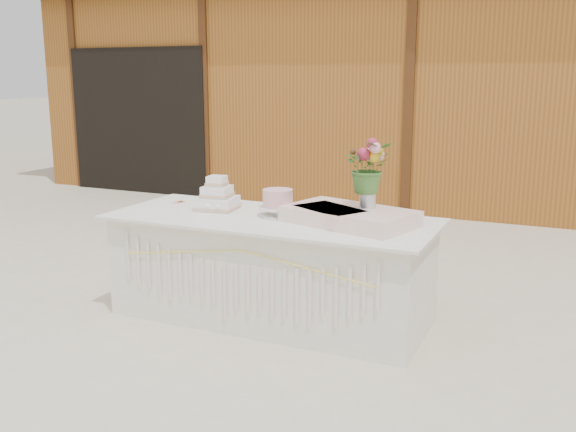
{
  "coord_description": "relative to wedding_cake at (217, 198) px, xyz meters",
  "views": [
    {
      "loc": [
        1.99,
        -4.1,
        1.77
      ],
      "look_at": [
        0.0,
        0.3,
        0.72
      ],
      "focal_mm": 40.0,
      "sensor_mm": 36.0,
      "label": 1
    }
  ],
  "objects": [
    {
      "name": "loose_flowers",
      "position": [
        -0.46,
        0.06,
        -0.08
      ],
      "size": [
        0.19,
        0.32,
        0.02
      ],
      "primitive_type": null,
      "rotation": [
        0.0,
        0.0,
        -0.23
      ],
      "color": "pink",
      "rests_on": "cake_table"
    },
    {
      "name": "pink_cake_stand",
      "position": [
        0.53,
        -0.04,
        0.02
      ],
      "size": [
        0.28,
        0.28,
        0.2
      ],
      "color": "white",
      "rests_on": "cake_table"
    },
    {
      "name": "bouquet",
      "position": [
        1.2,
        0.01,
        0.36
      ],
      "size": [
        0.42,
        0.4,
        0.36
      ],
      "primitive_type": "imported",
      "rotation": [
        0.0,
        0.0,
        0.46
      ],
      "color": "#3D6B2A",
      "rests_on": "flower_vase"
    },
    {
      "name": "flower_vase",
      "position": [
        1.2,
        0.01,
        0.1
      ],
      "size": [
        0.11,
        0.11,
        0.15
      ],
      "primitive_type": "cylinder",
      "color": "silver",
      "rests_on": "satin_runner"
    },
    {
      "name": "wedding_cake",
      "position": [
        0.0,
        0.0,
        0.0
      ],
      "size": [
        0.33,
        0.33,
        0.26
      ],
      "rotation": [
        0.0,
        0.0,
        0.14
      ],
      "color": "white",
      "rests_on": "cake_table"
    },
    {
      "name": "satin_runner",
      "position": [
        1.09,
        -0.06,
        -0.03
      ],
      "size": [
        0.98,
        0.73,
        0.11
      ],
      "primitive_type": "cube",
      "rotation": [
        0.0,
        0.0,
        -0.28
      ],
      "color": "#F6D0C6",
      "rests_on": "cake_table"
    },
    {
      "name": "cake_table",
      "position": [
        0.5,
        -0.09,
        -0.47
      ],
      "size": [
        2.4,
        1.0,
        0.77
      ],
      "color": "white",
      "rests_on": "ground"
    },
    {
      "name": "barn",
      "position": [
        0.49,
        5.91,
        0.82
      ],
      "size": [
        12.6,
        4.6,
        3.3
      ],
      "color": "brown",
      "rests_on": "ground"
    },
    {
      "name": "ground",
      "position": [
        0.5,
        -0.09,
        -0.86
      ],
      "size": [
        80.0,
        80.0,
        0.0
      ],
      "primitive_type": "plane",
      "color": "beige",
      "rests_on": "ground"
    }
  ]
}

